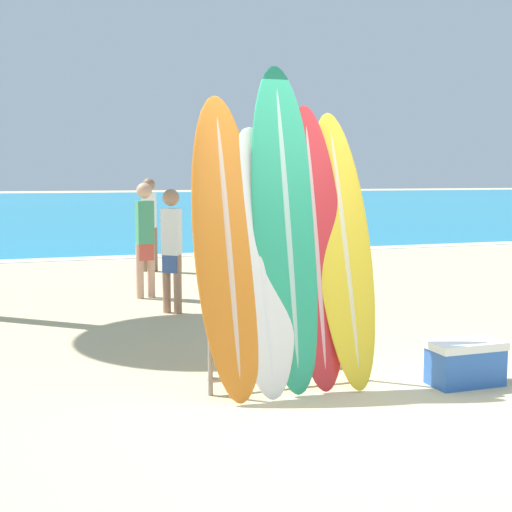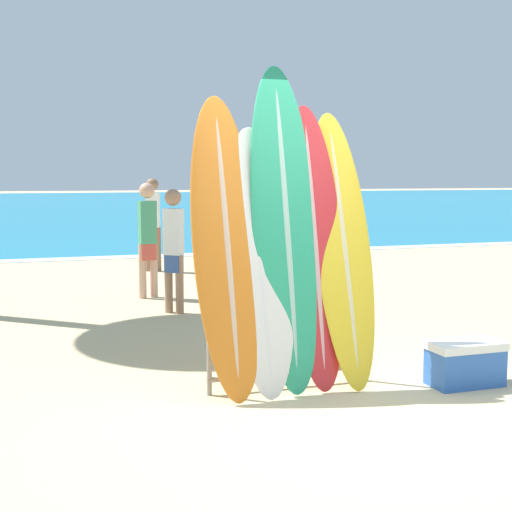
# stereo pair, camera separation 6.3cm
# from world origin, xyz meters

# --- Properties ---
(ground_plane) EXTENTS (160.00, 160.00, 0.00)m
(ground_plane) POSITION_xyz_m (0.00, 0.00, 0.00)
(ground_plane) COLOR #CCB789
(ocean_water) EXTENTS (120.00, 60.00, 0.01)m
(ocean_water) POSITION_xyz_m (0.00, 39.82, 0.00)
(ocean_water) COLOR teal
(ocean_water) RESTS_ON ground_plane
(surfboard_rack) EXTENTS (1.35, 0.04, 0.97)m
(surfboard_rack) POSITION_xyz_m (-0.39, 0.74, 0.52)
(surfboard_rack) COLOR gray
(surfboard_rack) RESTS_ON ground_plane
(surfboard_slot_0) EXTENTS (0.55, 0.76, 2.37)m
(surfboard_slot_0) POSITION_xyz_m (-0.89, 0.78, 1.18)
(surfboard_slot_0) COLOR orange
(surfboard_slot_0) RESTS_ON ground_plane
(surfboard_slot_1) EXTENTS (0.54, 0.66, 2.12)m
(surfboard_slot_1) POSITION_xyz_m (-0.63, 0.74, 1.06)
(surfboard_slot_1) COLOR silver
(surfboard_slot_1) RESTS_ON ground_plane
(surfboard_slot_2) EXTENTS (0.57, 0.66, 2.62)m
(surfboard_slot_2) POSITION_xyz_m (-0.40, 0.78, 1.31)
(surfboard_slot_2) COLOR #289E70
(surfboard_slot_2) RESTS_ON ground_plane
(surfboard_slot_3) EXTENTS (0.50, 0.57, 2.30)m
(surfboard_slot_3) POSITION_xyz_m (-0.16, 0.76, 1.15)
(surfboard_slot_3) COLOR red
(surfboard_slot_3) RESTS_ON ground_plane
(surfboard_slot_4) EXTENTS (0.50, 0.76, 2.26)m
(surfboard_slot_4) POSITION_xyz_m (0.10, 0.76, 1.13)
(surfboard_slot_4) COLOR yellow
(surfboard_slot_4) RESTS_ON ground_plane
(person_near_water) EXTENTS (0.26, 0.26, 1.55)m
(person_near_water) POSITION_xyz_m (-0.60, 4.15, 0.85)
(person_near_water) COLOR #A87A5B
(person_near_water) RESTS_ON ground_plane
(person_mid_beach) EXTENTS (0.28, 0.23, 1.68)m
(person_mid_beach) POSITION_xyz_m (-0.13, 8.18, 0.92)
(person_mid_beach) COLOR #846047
(person_mid_beach) RESTS_ON ground_plane
(person_far_left) EXTENTS (0.26, 0.25, 1.52)m
(person_far_left) POSITION_xyz_m (0.98, 4.45, 0.83)
(person_far_left) COLOR #A87A5B
(person_far_left) RESTS_ON ground_plane
(person_far_right) EXTENTS (0.27, 0.22, 1.62)m
(person_far_right) POSITION_xyz_m (-0.71, 5.38, 0.88)
(person_far_right) COLOR tan
(person_far_right) RESTS_ON ground_plane
(cooler_box) EXTENTS (0.61, 0.33, 0.37)m
(cooler_box) POSITION_xyz_m (1.01, 0.33, 0.19)
(cooler_box) COLOR #2D60B7
(cooler_box) RESTS_ON ground_plane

